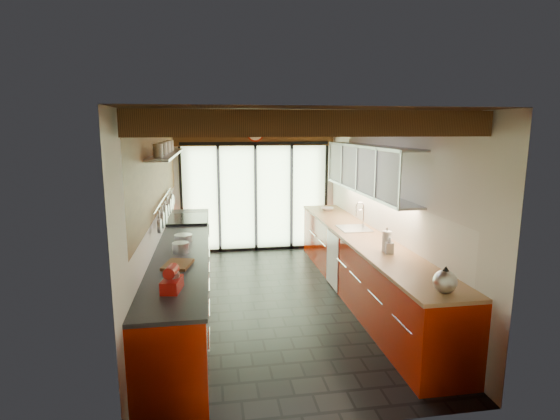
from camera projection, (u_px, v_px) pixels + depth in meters
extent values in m
plane|color=black|center=(276.00, 301.00, 6.27)|extent=(5.50, 5.50, 0.00)
plane|color=silver|center=(255.00, 186.00, 8.70)|extent=(3.20, 0.00, 3.20)
plane|color=silver|center=(329.00, 279.00, 3.36)|extent=(3.20, 0.00, 3.20)
plane|color=silver|center=(157.00, 216.00, 5.78)|extent=(0.00, 5.50, 5.50)
plane|color=silver|center=(386.00, 209.00, 6.28)|extent=(0.00, 5.50, 5.50)
plane|color=#472814|center=(276.00, 116.00, 5.79)|extent=(5.50, 5.50, 0.00)
cube|color=#593316|center=(316.00, 123.00, 3.63)|extent=(3.14, 0.14, 0.22)
cube|color=#593316|center=(295.00, 124.00, 4.50)|extent=(3.14, 0.14, 0.22)
cube|color=#593316|center=(281.00, 125.00, 5.38)|extent=(3.14, 0.14, 0.22)
cube|color=#593316|center=(271.00, 125.00, 6.25)|extent=(3.14, 0.14, 0.22)
cube|color=#593316|center=(263.00, 126.00, 7.12)|extent=(3.14, 0.14, 0.22)
cube|color=#593316|center=(257.00, 126.00, 8.00)|extent=(3.14, 0.14, 0.22)
cube|color=brown|center=(255.00, 133.00, 8.47)|extent=(3.14, 0.06, 0.50)
plane|color=brown|center=(158.00, 163.00, 5.86)|extent=(0.00, 4.90, 4.90)
plane|color=#C6EAAD|center=(256.00, 198.00, 8.73)|extent=(2.90, 0.00, 2.90)
cube|color=black|center=(181.00, 199.00, 8.49)|extent=(0.05, 0.04, 2.15)
cube|color=black|center=(326.00, 196.00, 8.94)|extent=(0.05, 0.04, 2.15)
cube|color=black|center=(256.00, 198.00, 8.68)|extent=(0.06, 0.05, 2.15)
cube|color=black|center=(255.00, 143.00, 8.49)|extent=(2.90, 0.05, 0.06)
cylinder|color=red|center=(255.00, 133.00, 8.43)|extent=(0.34, 0.04, 0.34)
cylinder|color=beige|center=(255.00, 133.00, 8.41)|extent=(0.28, 0.02, 0.28)
cube|color=#9B1600|center=(184.00, 276.00, 5.99)|extent=(0.65, 5.00, 0.88)
cube|color=black|center=(183.00, 244.00, 5.91)|extent=(0.68, 5.00, 0.04)
cube|color=silver|center=(189.00, 248.00, 7.40)|extent=(0.66, 0.90, 0.90)
cube|color=black|center=(188.00, 220.00, 7.31)|extent=(0.65, 0.90, 0.06)
cube|color=#9B1600|center=(362.00, 267.00, 6.39)|extent=(0.65, 5.00, 0.88)
cube|color=#9F754D|center=(363.00, 236.00, 6.30)|extent=(0.68, 5.00, 0.04)
cube|color=white|center=(333.00, 260.00, 6.73)|extent=(0.02, 0.60, 0.84)
cube|color=silver|center=(354.00, 229.00, 6.69)|extent=(0.45, 0.52, 0.02)
cylinder|color=silver|center=(364.00, 217.00, 6.68)|extent=(0.02, 0.02, 0.34)
torus|color=silver|center=(360.00, 206.00, 6.64)|extent=(0.14, 0.02, 0.14)
plane|color=silver|center=(357.00, 169.00, 6.42)|extent=(0.00, 3.00, 3.00)
cube|color=#9EA0A5|center=(367.00, 191.00, 6.51)|extent=(0.34, 3.00, 0.03)
cube|color=#9EA0A5|center=(369.00, 146.00, 6.38)|extent=(0.34, 3.00, 0.03)
cylinder|color=silver|center=(163.00, 199.00, 6.05)|extent=(0.02, 2.20, 0.02)
cube|color=silver|center=(167.00, 154.00, 5.85)|extent=(0.28, 2.60, 0.03)
cylinder|color=silver|center=(159.00, 226.00, 5.22)|extent=(0.04, 0.18, 0.18)
cylinder|color=silver|center=(162.00, 220.00, 5.56)|extent=(0.04, 0.22, 0.22)
cylinder|color=silver|center=(165.00, 215.00, 5.90)|extent=(0.04, 0.26, 0.26)
cylinder|color=silver|center=(168.00, 210.00, 6.24)|extent=(0.04, 0.18, 0.18)
cylinder|color=silver|center=(170.00, 206.00, 6.58)|extent=(0.04, 0.22, 0.22)
cylinder|color=silver|center=(171.00, 202.00, 6.87)|extent=(0.04, 0.26, 0.26)
cylinder|color=silver|center=(173.00, 200.00, 7.11)|extent=(0.04, 0.18, 0.18)
cube|color=#B3130E|center=(172.00, 285.00, 4.13)|extent=(0.21, 0.31, 0.12)
cylinder|color=#B3130E|center=(171.00, 271.00, 4.09)|extent=(0.14, 0.20, 0.11)
cylinder|color=silver|center=(172.00, 279.00, 4.18)|extent=(0.16, 0.16, 0.12)
cylinder|color=silver|center=(181.00, 248.00, 5.40)|extent=(0.25, 0.25, 0.13)
cylinder|color=silver|center=(183.00, 238.00, 5.95)|extent=(0.29, 0.29, 0.09)
cube|color=brown|center=(178.00, 265.00, 4.89)|extent=(0.36, 0.44, 0.03)
sphere|color=silver|center=(445.00, 281.00, 4.10)|extent=(0.30, 0.30, 0.22)
cone|color=black|center=(446.00, 268.00, 4.07)|extent=(0.11, 0.11, 0.06)
cylinder|color=silver|center=(438.00, 275.00, 4.21)|extent=(0.06, 0.09, 0.05)
cylinder|color=white|center=(387.00, 242.00, 5.44)|extent=(0.12, 0.12, 0.26)
cylinder|color=silver|center=(387.00, 229.00, 5.41)|extent=(0.02, 0.02, 0.05)
imported|color=silver|center=(389.00, 245.00, 5.36)|extent=(0.11, 0.11, 0.21)
imported|color=silver|center=(327.00, 209.00, 8.18)|extent=(0.28, 0.28, 0.06)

